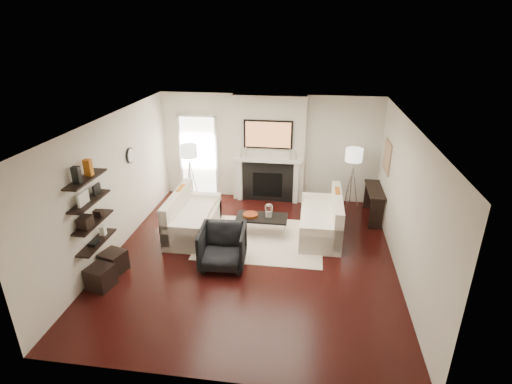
# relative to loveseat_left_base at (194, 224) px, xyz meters

# --- Properties ---
(room_envelope) EXTENTS (6.00, 6.00, 6.00)m
(room_envelope) POSITION_rel_loveseat_left_base_xyz_m (1.41, -0.82, 1.14)
(room_envelope) COLOR black
(room_envelope) RESTS_ON ground
(chimney_breast) EXTENTS (1.80, 0.25, 2.70)m
(chimney_breast) POSITION_rel_loveseat_left_base_xyz_m (1.41, 2.06, 1.14)
(chimney_breast) COLOR silver
(chimney_breast) RESTS_ON floor
(fireplace_surround) EXTENTS (1.30, 0.02, 1.04)m
(fireplace_surround) POSITION_rel_loveseat_left_base_xyz_m (1.41, 1.92, 0.31)
(fireplace_surround) COLOR black
(fireplace_surround) RESTS_ON floor
(firebox) EXTENTS (0.75, 0.02, 0.65)m
(firebox) POSITION_rel_loveseat_left_base_xyz_m (1.41, 1.92, 0.24)
(firebox) COLOR black
(firebox) RESTS_ON floor
(mantel_pilaster_l) EXTENTS (0.12, 0.08, 1.10)m
(mantel_pilaster_l) POSITION_rel_loveseat_left_base_xyz_m (0.69, 1.89, 0.34)
(mantel_pilaster_l) COLOR white
(mantel_pilaster_l) RESTS_ON floor
(mantel_pilaster_r) EXTENTS (0.12, 0.08, 1.10)m
(mantel_pilaster_r) POSITION_rel_loveseat_left_base_xyz_m (2.13, 1.89, 0.34)
(mantel_pilaster_r) COLOR white
(mantel_pilaster_r) RESTS_ON floor
(mantel_shelf) EXTENTS (1.70, 0.18, 0.07)m
(mantel_shelf) POSITION_rel_loveseat_left_base_xyz_m (1.41, 1.87, 0.91)
(mantel_shelf) COLOR white
(mantel_shelf) RESTS_ON chimney_breast
(tv_body) EXTENTS (1.20, 0.06, 0.70)m
(tv_body) POSITION_rel_loveseat_left_base_xyz_m (1.41, 1.90, 1.57)
(tv_body) COLOR black
(tv_body) RESTS_ON chimney_breast
(tv_screen) EXTENTS (1.10, 0.00, 0.62)m
(tv_screen) POSITION_rel_loveseat_left_base_xyz_m (1.41, 1.86, 1.57)
(tv_screen) COLOR #BF723F
(tv_screen) RESTS_ON tv_body
(candlestick_l_tall) EXTENTS (0.04, 0.04, 0.30)m
(candlestick_l_tall) POSITION_rel_loveseat_left_base_xyz_m (0.86, 1.88, 1.09)
(candlestick_l_tall) COLOR silver
(candlestick_l_tall) RESTS_ON mantel_shelf
(candlestick_l_short) EXTENTS (0.04, 0.04, 0.24)m
(candlestick_l_short) POSITION_rel_loveseat_left_base_xyz_m (0.73, 1.88, 1.06)
(candlestick_l_short) COLOR silver
(candlestick_l_short) RESTS_ON mantel_shelf
(candlestick_r_tall) EXTENTS (0.04, 0.04, 0.30)m
(candlestick_r_tall) POSITION_rel_loveseat_left_base_xyz_m (1.96, 1.88, 1.09)
(candlestick_r_tall) COLOR silver
(candlestick_r_tall) RESTS_ON mantel_shelf
(candlestick_r_short) EXTENTS (0.04, 0.04, 0.24)m
(candlestick_r_short) POSITION_rel_loveseat_left_base_xyz_m (2.09, 1.88, 1.06)
(candlestick_r_short) COLOR silver
(candlestick_r_short) RESTS_ON mantel_shelf
(hallway_panel) EXTENTS (0.90, 0.02, 2.10)m
(hallway_panel) POSITION_rel_loveseat_left_base_xyz_m (-0.44, 2.16, 0.84)
(hallway_panel) COLOR white
(hallway_panel) RESTS_ON floor
(door_trim_l) EXTENTS (0.06, 0.06, 2.16)m
(door_trim_l) POSITION_rel_loveseat_left_base_xyz_m (-0.92, 2.14, 0.84)
(door_trim_l) COLOR white
(door_trim_l) RESTS_ON floor
(door_trim_r) EXTENTS (0.06, 0.06, 2.16)m
(door_trim_r) POSITION_rel_loveseat_left_base_xyz_m (0.04, 2.14, 0.84)
(door_trim_r) COLOR white
(door_trim_r) RESTS_ON floor
(door_trim_top) EXTENTS (1.02, 0.06, 0.06)m
(door_trim_top) POSITION_rel_loveseat_left_base_xyz_m (-0.44, 2.14, 1.92)
(door_trim_top) COLOR white
(door_trim_top) RESTS_ON wall_back
(rug) EXTENTS (2.60, 2.00, 0.01)m
(rug) POSITION_rel_loveseat_left_base_xyz_m (1.50, -0.10, -0.20)
(rug) COLOR #F2DAC6
(rug) RESTS_ON floor
(loveseat_left_base) EXTENTS (0.85, 1.80, 0.42)m
(loveseat_left_base) POSITION_rel_loveseat_left_base_xyz_m (0.00, 0.00, 0.00)
(loveseat_left_base) COLOR white
(loveseat_left_base) RESTS_ON floor
(loveseat_left_back) EXTENTS (0.18, 1.80, 0.80)m
(loveseat_left_back) POSITION_rel_loveseat_left_base_xyz_m (-0.33, 0.00, 0.32)
(loveseat_left_back) COLOR white
(loveseat_left_back) RESTS_ON floor
(loveseat_left_arm_n) EXTENTS (0.85, 0.18, 0.60)m
(loveseat_left_arm_n) POSITION_rel_loveseat_left_base_xyz_m (0.00, -0.81, 0.09)
(loveseat_left_arm_n) COLOR white
(loveseat_left_arm_n) RESTS_ON floor
(loveseat_left_arm_s) EXTENTS (0.85, 0.18, 0.60)m
(loveseat_left_arm_s) POSITION_rel_loveseat_left_base_xyz_m (0.00, 0.81, 0.09)
(loveseat_left_arm_s) COLOR white
(loveseat_left_arm_s) RESTS_ON floor
(loveseat_left_cushion) EXTENTS (0.63, 1.44, 0.10)m
(loveseat_left_cushion) POSITION_rel_loveseat_left_base_xyz_m (0.05, 0.00, 0.26)
(loveseat_left_cushion) COLOR white
(loveseat_left_cushion) RESTS_ON loveseat_left_base
(pillow_left_orange) EXTENTS (0.10, 0.42, 0.42)m
(pillow_left_orange) POSITION_rel_loveseat_left_base_xyz_m (-0.33, 0.30, 0.52)
(pillow_left_orange) COLOR #BC6417
(pillow_left_orange) RESTS_ON loveseat_left_cushion
(pillow_left_charcoal) EXTENTS (0.10, 0.40, 0.40)m
(pillow_left_charcoal) POSITION_rel_loveseat_left_base_xyz_m (-0.33, -0.30, 0.51)
(pillow_left_charcoal) COLOR black
(pillow_left_charcoal) RESTS_ON loveseat_left_cushion
(loveseat_right_base) EXTENTS (0.85, 1.80, 0.42)m
(loveseat_right_base) POSITION_rel_loveseat_left_base_xyz_m (2.75, 0.31, 0.00)
(loveseat_right_base) COLOR white
(loveseat_right_base) RESTS_ON floor
(loveseat_right_back) EXTENTS (0.18, 1.80, 0.80)m
(loveseat_right_back) POSITION_rel_loveseat_left_base_xyz_m (3.08, 0.31, 0.32)
(loveseat_right_back) COLOR white
(loveseat_right_back) RESTS_ON floor
(loveseat_right_arm_n) EXTENTS (0.85, 0.18, 0.60)m
(loveseat_right_arm_n) POSITION_rel_loveseat_left_base_xyz_m (2.75, -0.50, 0.09)
(loveseat_right_arm_n) COLOR white
(loveseat_right_arm_n) RESTS_ON floor
(loveseat_right_arm_s) EXTENTS (0.85, 0.18, 0.60)m
(loveseat_right_arm_s) POSITION_rel_loveseat_left_base_xyz_m (2.75, 1.12, 0.09)
(loveseat_right_arm_s) COLOR white
(loveseat_right_arm_s) RESTS_ON floor
(loveseat_right_cushion) EXTENTS (0.63, 1.44, 0.10)m
(loveseat_right_cushion) POSITION_rel_loveseat_left_base_xyz_m (2.70, 0.31, 0.26)
(loveseat_right_cushion) COLOR white
(loveseat_right_cushion) RESTS_ON loveseat_right_base
(pillow_right_orange) EXTENTS (0.10, 0.42, 0.42)m
(pillow_right_orange) POSITION_rel_loveseat_left_base_xyz_m (3.08, 0.61, 0.52)
(pillow_right_orange) COLOR #BC6417
(pillow_right_orange) RESTS_ON loveseat_right_cushion
(pillow_right_charcoal) EXTENTS (0.10, 0.40, 0.40)m
(pillow_right_charcoal) POSITION_rel_loveseat_left_base_xyz_m (3.08, 0.01, 0.51)
(pillow_right_charcoal) COLOR black
(pillow_right_charcoal) RESTS_ON loveseat_right_cushion
(coffee_table) EXTENTS (1.10, 0.55, 0.04)m
(coffee_table) POSITION_rel_loveseat_left_base_xyz_m (1.49, 0.15, 0.19)
(coffee_table) COLOR black
(coffee_table) RESTS_ON floor
(coffee_leg_nw) EXTENTS (0.02, 0.02, 0.38)m
(coffee_leg_nw) POSITION_rel_loveseat_left_base_xyz_m (0.99, -0.07, -0.02)
(coffee_leg_nw) COLOR silver
(coffee_leg_nw) RESTS_ON floor
(coffee_leg_ne) EXTENTS (0.02, 0.02, 0.38)m
(coffee_leg_ne) POSITION_rel_loveseat_left_base_xyz_m (1.99, -0.07, -0.02)
(coffee_leg_ne) COLOR silver
(coffee_leg_ne) RESTS_ON floor
(coffee_leg_sw) EXTENTS (0.02, 0.02, 0.38)m
(coffee_leg_sw) POSITION_rel_loveseat_left_base_xyz_m (0.99, 0.37, -0.02)
(coffee_leg_sw) COLOR silver
(coffee_leg_sw) RESTS_ON floor
(coffee_leg_se) EXTENTS (0.02, 0.02, 0.38)m
(coffee_leg_se) POSITION_rel_loveseat_left_base_xyz_m (1.99, 0.37, -0.02)
(coffee_leg_se) COLOR silver
(coffee_leg_se) RESTS_ON floor
(hurricane_glass) EXTENTS (0.17, 0.17, 0.29)m
(hurricane_glass) POSITION_rel_loveseat_left_base_xyz_m (1.64, 0.15, 0.35)
(hurricane_glass) COLOR white
(hurricane_glass) RESTS_ON coffee_table
(hurricane_candle) EXTENTS (0.09, 0.09, 0.13)m
(hurricane_candle) POSITION_rel_loveseat_left_base_xyz_m (1.64, 0.15, 0.29)
(hurricane_candle) COLOR white
(hurricane_candle) RESTS_ON coffee_table
(copper_bowl) EXTENTS (0.33, 0.33, 0.05)m
(copper_bowl) POSITION_rel_loveseat_left_base_xyz_m (1.24, 0.15, 0.24)
(copper_bowl) COLOR #9C401A
(copper_bowl) RESTS_ON coffee_table
(armchair) EXTENTS (0.89, 0.84, 0.86)m
(armchair) POSITION_rel_loveseat_left_base_xyz_m (0.91, -1.17, 0.22)
(armchair) COLOR black
(armchair) RESTS_ON floor
(lamp_left_post) EXTENTS (0.02, 0.02, 1.20)m
(lamp_left_post) POSITION_rel_loveseat_left_base_xyz_m (-0.44, 1.34, 0.39)
(lamp_left_post) COLOR silver
(lamp_left_post) RESTS_ON floor
(lamp_left_shade) EXTENTS (0.40, 0.40, 0.30)m
(lamp_left_shade) POSITION_rel_loveseat_left_base_xyz_m (-0.44, 1.34, 1.24)
(lamp_left_shade) COLOR white
(lamp_left_shade) RESTS_ON lamp_left_post
(lamp_left_leg_a) EXTENTS (0.25, 0.02, 1.23)m
(lamp_left_leg_a) POSITION_rel_loveseat_left_base_xyz_m (-0.33, 1.34, 0.39)
(lamp_left_leg_a) COLOR silver
(lamp_left_leg_a) RESTS_ON floor
(lamp_left_leg_b) EXTENTS (0.14, 0.22, 1.23)m
(lamp_left_leg_b) POSITION_rel_loveseat_left_base_xyz_m (-0.49, 1.44, 0.39)
(lamp_left_leg_b) COLOR silver
(lamp_left_leg_b) RESTS_ON floor
(lamp_left_leg_c) EXTENTS (0.14, 0.22, 1.23)m
(lamp_left_leg_c) POSITION_rel_loveseat_left_base_xyz_m (-0.49, 1.25, 0.39)
(lamp_left_leg_c) COLOR silver
(lamp_left_leg_c) RESTS_ON floor
(lamp_right_post) EXTENTS (0.02, 0.02, 1.20)m
(lamp_right_post) POSITION_rel_loveseat_left_base_xyz_m (3.46, 1.58, 0.39)
(lamp_right_post) COLOR silver
(lamp_right_post) RESTS_ON floor
(lamp_right_shade) EXTENTS (0.40, 0.40, 0.30)m
(lamp_right_shade) POSITION_rel_loveseat_left_base_xyz_m (3.46, 1.58, 1.24)
(lamp_right_shade) COLOR white
(lamp_right_shade) RESTS_ON lamp_right_post
(lamp_right_leg_a) EXTENTS (0.25, 0.02, 1.23)m
(lamp_right_leg_a) POSITION_rel_loveseat_left_base_xyz_m (3.57, 1.58, 0.39)
(lamp_right_leg_a) COLOR silver
(lamp_right_leg_a) RESTS_ON floor
(lamp_right_leg_b) EXTENTS (0.14, 0.22, 1.23)m
(lamp_right_leg_b) POSITION_rel_loveseat_left_base_xyz_m (3.41, 1.68, 0.39)
(lamp_right_leg_b) COLOR silver
(lamp_right_leg_b) RESTS_ON floor
(lamp_right_leg_c) EXTENTS (0.14, 0.22, 1.23)m
(lamp_right_leg_c) POSITION_rel_loveseat_left_base_xyz_m (3.41, 1.49, 0.39)
(lamp_right_leg_c) COLOR silver
(lamp_right_leg_c) RESTS_ON floor
(console_top) EXTENTS (0.35, 1.20, 0.04)m
(console_top) POSITION_rel_loveseat_left_base_xyz_m (3.98, 1.29, 0.52)
(console_top) COLOR black
(console_top) RESTS_ON floor
(console_leg_n) EXTENTS (0.30, 0.04, 0.71)m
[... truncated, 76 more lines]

